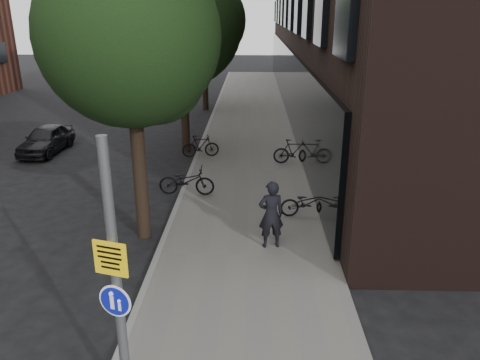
{
  "coord_description": "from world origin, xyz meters",
  "views": [
    {
      "loc": [
        0.35,
        -7.03,
        5.87
      ],
      "look_at": [
        0.06,
        3.6,
        2.0
      ],
      "focal_mm": 35.0,
      "sensor_mm": 36.0,
      "label": 1
    }
  ],
  "objects_px": {
    "pedestrian": "(271,215)",
    "parked_car_near": "(46,139)",
    "signpost": "(117,285)",
    "parked_bike_facade_near": "(308,202)"
  },
  "relations": [
    {
      "from": "signpost",
      "to": "parked_car_near",
      "type": "height_order",
      "value": "signpost"
    },
    {
      "from": "signpost",
      "to": "parked_car_near",
      "type": "xyz_separation_m",
      "value": [
        -7.13,
        13.95,
        -1.7
      ]
    },
    {
      "from": "pedestrian",
      "to": "parked_car_near",
      "type": "relative_size",
      "value": 0.52
    },
    {
      "from": "parked_bike_facade_near",
      "to": "pedestrian",
      "type": "bearing_deg",
      "value": 144.6
    },
    {
      "from": "parked_car_near",
      "to": "signpost",
      "type": "bearing_deg",
      "value": -59.8
    },
    {
      "from": "parked_car_near",
      "to": "parked_bike_facade_near",
      "type": "bearing_deg",
      "value": -29.25
    },
    {
      "from": "pedestrian",
      "to": "parked_car_near",
      "type": "distance_m",
      "value": 12.85
    },
    {
      "from": "pedestrian",
      "to": "signpost",
      "type": "bearing_deg",
      "value": 56.55
    },
    {
      "from": "signpost",
      "to": "pedestrian",
      "type": "distance_m",
      "value": 5.91
    },
    {
      "from": "pedestrian",
      "to": "parked_car_near",
      "type": "bearing_deg",
      "value": -51.93
    }
  ]
}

